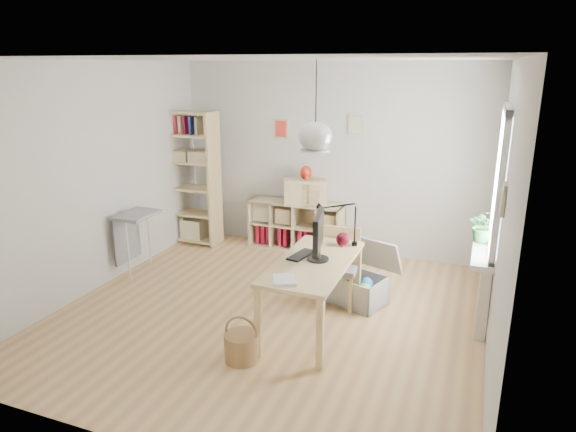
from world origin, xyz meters
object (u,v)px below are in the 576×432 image
(storage_chest, at_px, (359,283))
(drawer_chest, at_px, (305,191))
(desk, at_px, (313,270))
(monitor, at_px, (318,234))
(cube_shelf, at_px, (295,229))
(tall_bookshelf, at_px, (191,173))
(chair, at_px, (339,262))

(storage_chest, height_order, drawer_chest, drawer_chest)
(desk, height_order, monitor, monitor)
(cube_shelf, distance_m, storage_chest, 1.94)
(tall_bookshelf, xyz_separation_m, drawer_chest, (1.73, 0.24, -0.19))
(desk, distance_m, cube_shelf, 2.48)
(monitor, xyz_separation_m, drawer_chest, (-0.89, 2.14, -0.13))
(cube_shelf, bearing_deg, storage_chest, -47.25)
(desk, xyz_separation_m, storage_chest, (0.30, 0.81, -0.43))
(chair, height_order, drawer_chest, drawer_chest)
(desk, xyz_separation_m, chair, (0.08, 0.69, -0.16))
(cube_shelf, height_order, monitor, monitor)
(cube_shelf, xyz_separation_m, tall_bookshelf, (-1.56, -0.28, 0.79))
(monitor, bearing_deg, desk, -134.75)
(chair, distance_m, storage_chest, 0.37)
(tall_bookshelf, xyz_separation_m, monitor, (2.62, -1.90, -0.07))
(drawer_chest, bearing_deg, chair, -77.59)
(desk, bearing_deg, monitor, 56.89)
(cube_shelf, height_order, tall_bookshelf, tall_bookshelf)
(cube_shelf, bearing_deg, tall_bookshelf, -169.81)
(tall_bookshelf, relative_size, storage_chest, 2.19)
(cube_shelf, xyz_separation_m, storage_chest, (1.32, -1.43, -0.07))
(desk, relative_size, tall_bookshelf, 0.75)
(cube_shelf, relative_size, storage_chest, 1.53)
(monitor, bearing_deg, storage_chest, 59.10)
(drawer_chest, bearing_deg, tall_bookshelf, 168.32)
(tall_bookshelf, xyz_separation_m, storage_chest, (2.88, -1.14, -0.86))
(storage_chest, bearing_deg, chair, -131.44)
(cube_shelf, distance_m, drawer_chest, 0.62)
(desk, height_order, drawer_chest, drawer_chest)
(tall_bookshelf, bearing_deg, storage_chest, -21.66)
(chair, relative_size, monitor, 1.57)
(desk, distance_m, drawer_chest, 2.36)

